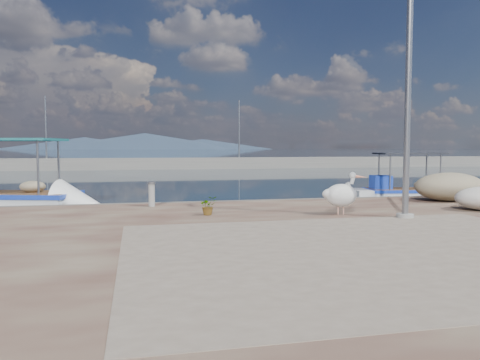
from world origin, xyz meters
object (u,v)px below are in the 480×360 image
at_px(boat_right, 407,196).
at_px(boat_left, 12,203).
at_px(bollard_near, 152,193).
at_px(lamp_post, 408,90).
at_px(pelican, 342,195).

bearing_deg(boat_right, boat_left, -173.85).
xyz_separation_m(boat_right, bollard_near, (-11.27, -3.87, 0.73)).
bearing_deg(boat_left, bollard_near, -23.98).
bearing_deg(boat_left, lamp_post, -18.65).
bearing_deg(lamp_post, boat_left, 144.60).
bearing_deg(pelican, bollard_near, 156.75).
bearing_deg(bollard_near, boat_right, 18.96).
bearing_deg(bollard_near, lamp_post, -30.58).
distance_m(lamp_post, bollard_near, 7.93).
relative_size(boat_right, lamp_post, 0.75).
distance_m(pelican, lamp_post, 3.20).
xyz_separation_m(lamp_post, bollard_near, (-6.36, 3.76, -2.88)).
relative_size(boat_left, bollard_near, 8.78).
height_order(boat_right, pelican, boat_right).
distance_m(pelican, bollard_near, 5.77).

